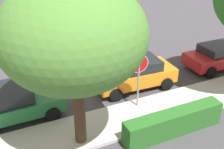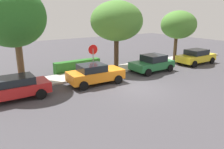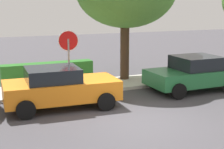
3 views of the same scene
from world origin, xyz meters
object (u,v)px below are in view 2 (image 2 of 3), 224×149
Objects in this scene: parked_car_green at (152,63)px; parked_car_orange at (95,74)px; parked_car_yellow at (196,56)px; stop_sign at (93,54)px; street_tree_far at (12,17)px; street_tree_mid_block at (178,25)px; street_tree_near_corner at (117,21)px; parked_car_red at (12,88)px.

parked_car_orange is at bearing -178.02° from parked_car_green.
parked_car_green is 0.92× the size of parked_car_yellow.
stop_sign is 0.64× the size of parked_car_orange.
street_tree_far is (-4.67, 2.80, 4.00)m from parked_car_orange.
parked_car_orange is 11.71m from parked_car_yellow.
street_tree_far is (-15.58, 0.96, 0.95)m from street_tree_mid_block.
street_tree_far is at bearing 176.48° from street_tree_mid_block.
parked_car_yellow is 17.10m from street_tree_far.
street_tree_near_corner is 1.16× the size of street_tree_mid_block.
parked_car_yellow is at bearing -2.45° from parked_car_green.
street_tree_mid_block is at bearing 112.95° from parked_car_yellow.
parked_car_green is (5.03, -1.56, -1.06)m from stop_sign.
parked_car_red is 17.32m from parked_car_yellow.
parked_car_green reaches higher than parked_car_yellow.
stop_sign is 5.38m from parked_car_green.
street_tree_near_corner is (3.97, 2.96, 3.54)m from parked_car_orange.
street_tree_mid_block is at bearing 6.09° from parked_car_red.
parked_car_green is 0.74× the size of street_tree_mid_block.
parked_car_red is (-11.50, -0.12, -0.01)m from parked_car_green.
street_tree_mid_block is 15.64m from street_tree_far.
street_tree_far is (-10.56, 2.60, 4.00)m from parked_car_green.
street_tree_near_corner reaches higher than parked_car_yellow.
parked_car_green is 0.89× the size of parked_car_red.
street_tree_mid_block reaches higher than parked_car_green.
street_tree_mid_block is (10.91, 1.84, 3.05)m from parked_car_orange.
stop_sign is 2.23m from parked_car_orange.
parked_car_red is 1.03× the size of parked_car_yellow.
stop_sign reaches higher than parked_car_orange.
street_tree_near_corner is at bearing 170.85° from street_tree_mid_block.
street_tree_near_corner is 0.89× the size of street_tree_far.
parked_car_yellow is (5.82, -0.25, 0.00)m from parked_car_green.
stop_sign is at bearing -159.00° from street_tree_near_corner.
street_tree_mid_block is (-0.80, 1.89, 3.05)m from parked_car_yellow.
stop_sign is at bearing -10.60° from street_tree_far.
stop_sign is at bearing 162.73° from parked_car_green.
parked_car_orange is at bearing 179.77° from parked_car_yellow.
street_tree_far is at bearing 169.40° from stop_sign.
street_tree_far reaches higher than stop_sign.
street_tree_near_corner reaches higher than street_tree_mid_block.
street_tree_mid_block is (10.05, 0.08, 2.00)m from stop_sign.
street_tree_near_corner is at bearing 36.76° from parked_car_orange.
street_tree_mid_block reaches higher than stop_sign.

